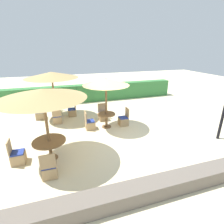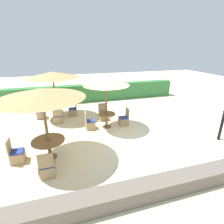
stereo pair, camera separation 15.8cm
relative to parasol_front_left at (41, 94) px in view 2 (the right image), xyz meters
name	(u,v)px [view 2 (the right image)]	position (x,y,z in m)	size (l,w,h in m)	color
ground_plane	(116,134)	(2.92, 1.10, -2.46)	(40.00, 40.00, 0.00)	beige
hedge_row	(93,93)	(2.92, 6.85, -1.83)	(13.00, 0.70, 1.27)	#387A3D
stone_border	(157,187)	(2.92, -2.68, -2.23)	(10.00, 0.56, 0.46)	#6B6056
parasol_front_left	(41,94)	(0.00, 0.00, 0.00)	(2.88, 2.88, 2.64)	brown
round_table_front_left	(49,143)	(0.00, 0.00, -1.86)	(1.18, 1.18, 0.74)	brown
patio_chair_front_left_south	(48,169)	(-0.03, -1.02, -2.20)	(0.46, 0.46, 0.93)	tan
patio_chair_front_left_west	(17,155)	(-1.11, 0.06, -2.20)	(0.46, 0.46, 0.93)	tan
parasol_center	(106,82)	(2.71, 1.98, -0.13)	(2.24, 2.24, 2.52)	brown
round_table_center	(106,117)	(2.71, 1.98, -1.92)	(0.90, 0.90, 0.73)	brown
patio_chair_center_north	(103,115)	(2.76, 2.95, -2.20)	(0.46, 0.46, 0.93)	tan
patio_chair_center_east	(124,120)	(3.64, 1.95, -2.20)	(0.46, 0.46, 0.93)	tan
patio_chair_center_west	(90,124)	(1.85, 2.02, -2.20)	(0.46, 0.46, 0.93)	tan
parasol_back_left	(52,75)	(0.26, 4.17, 0.00)	(2.87, 2.87, 2.64)	brown
round_table_back_left	(56,108)	(0.26, 4.17, -1.92)	(0.97, 0.97, 0.71)	brown
patio_chair_back_left_west	(41,114)	(-0.64, 4.20, -2.20)	(0.46, 0.46, 0.93)	tan
patio_chair_back_left_north	(56,107)	(0.22, 5.15, -2.20)	(0.46, 0.46, 0.93)	tan
patio_chair_back_left_south	(58,118)	(0.31, 3.27, -2.20)	(0.46, 0.46, 0.93)	tan
patio_chair_back_left_east	(73,111)	(1.19, 4.13, -2.20)	(0.46, 0.46, 0.93)	tan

